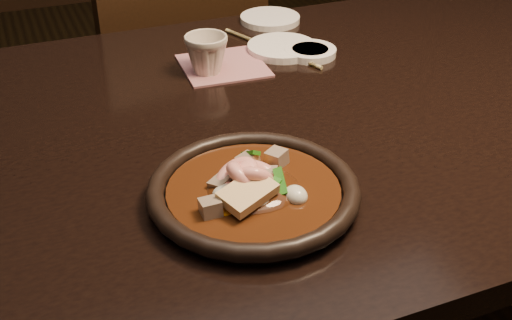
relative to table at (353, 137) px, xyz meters
name	(u,v)px	position (x,y,z in m)	size (l,w,h in m)	color
table	(353,137)	(0.00, 0.00, 0.00)	(1.60, 0.90, 0.75)	black
chair	(168,75)	(-0.15, 0.69, -0.15)	(0.53, 0.53, 0.96)	black
plate	(254,191)	(-0.27, -0.21, 0.09)	(0.27, 0.27, 0.03)	black
stirfry	(252,187)	(-0.27, -0.21, 0.10)	(0.15, 0.15, 0.06)	#351809
soy_dish	(310,52)	(0.01, 0.19, 0.08)	(0.10, 0.10, 0.01)	white
saucer_left	(282,48)	(-0.03, 0.23, 0.08)	(0.13, 0.13, 0.01)	white
saucer_right	(270,19)	(0.01, 0.39, 0.08)	(0.13, 0.13, 0.01)	white
tea_cup	(206,53)	(-0.20, 0.19, 0.11)	(0.08, 0.07, 0.08)	beige
chopsticks	(271,48)	(-0.05, 0.24, 0.08)	(0.10, 0.25, 0.01)	tan
napkin	(223,66)	(-0.16, 0.20, 0.08)	(0.15, 0.15, 0.00)	#A3646B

